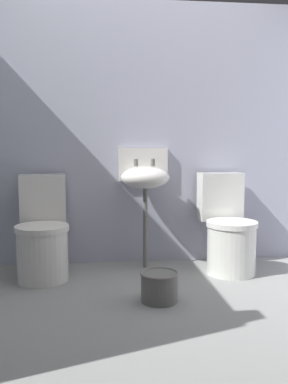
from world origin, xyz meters
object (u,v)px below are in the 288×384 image
at_px(toilet_left, 43,236).
at_px(bucket, 159,286).
at_px(toilet_right, 228,231).
at_px(sink, 145,177).

relative_size(toilet_left, bucket, 3.04).
height_order(toilet_right, bucket, toilet_right).
height_order(toilet_right, sink, sink).
bearing_deg(toilet_left, sink, -170.75).
xyz_separation_m(toilet_right, bucket, (-0.65, -0.61, -0.22)).
height_order(toilet_left, bucket, toilet_left).
distance_m(toilet_right, bucket, 0.92).
bearing_deg(bucket, toilet_right, 43.29).
bearing_deg(bucket, toilet_left, 142.87).
xyz_separation_m(sink, bucket, (-0.00, -0.80, -0.65)).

